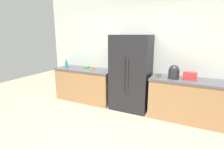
# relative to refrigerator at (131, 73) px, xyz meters

# --- Properties ---
(ground_plane) EXTENTS (10.40, 10.40, 0.00)m
(ground_plane) POSITION_rel_refrigerator_xyz_m (-0.00, -1.45, -0.89)
(ground_plane) COLOR tan
(kitchen_back_panel) EXTENTS (5.20, 0.10, 2.81)m
(kitchen_back_panel) POSITION_rel_refrigerator_xyz_m (-0.00, 0.37, 0.51)
(kitchen_back_panel) COLOR silver
(kitchen_back_panel) RESTS_ON ground_plane
(counter_left) EXTENTS (1.63, 0.66, 0.89)m
(counter_left) POSITION_rel_refrigerator_xyz_m (-1.32, -0.00, -0.45)
(counter_left) COLOR #9E7247
(counter_left) RESTS_ON ground_plane
(counter_right) EXTENTS (1.48, 0.66, 0.89)m
(counter_right) POSITION_rel_refrigerator_xyz_m (1.24, -0.00, -0.45)
(counter_right) COLOR #9E7247
(counter_right) RESTS_ON ground_plane
(refrigerator) EXTENTS (0.91, 0.63, 1.79)m
(refrigerator) POSITION_rel_refrigerator_xyz_m (0.00, 0.00, 0.00)
(refrigerator) COLOR black
(refrigerator) RESTS_ON ground_plane
(toaster) EXTENTS (0.26, 0.15, 0.17)m
(toaster) POSITION_rel_refrigerator_xyz_m (1.29, -0.02, 0.08)
(toaster) COLOR red
(toaster) RESTS_ON counter_right
(rice_cooker) EXTENTS (0.22, 0.22, 0.29)m
(rice_cooker) POSITION_rel_refrigerator_xyz_m (0.98, -0.07, 0.13)
(rice_cooker) COLOR #262628
(rice_cooker) RESTS_ON counter_right
(bottle_a) EXTENTS (0.08, 0.08, 0.23)m
(bottle_a) POSITION_rel_refrigerator_xyz_m (-1.84, -0.13, 0.08)
(bottle_a) COLOR teal
(bottle_a) RESTS_ON counter_left
(cup_a) EXTENTS (0.08, 0.08, 0.08)m
(cup_a) POSITION_rel_refrigerator_xyz_m (-1.05, -0.04, 0.04)
(cup_a) COLOR orange
(cup_a) RESTS_ON counter_left
(cup_b) EXTENTS (0.09, 0.09, 0.09)m
(cup_b) POSITION_rel_refrigerator_xyz_m (0.67, -0.07, 0.04)
(cup_b) COLOR brown
(cup_b) RESTS_ON counter_right
(bowl_a) EXTENTS (0.17, 0.17, 0.05)m
(bowl_a) POSITION_rel_refrigerator_xyz_m (-1.35, 0.12, 0.02)
(bowl_a) COLOR green
(bowl_a) RESTS_ON counter_left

